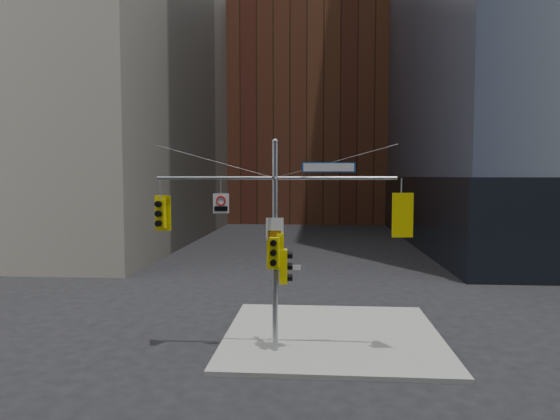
# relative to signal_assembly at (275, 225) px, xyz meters

# --- Properties ---
(ground) EXTENTS (160.00, 160.00, 0.00)m
(ground) POSITION_rel_signal_assembly_xyz_m (0.00, -1.99, -4.42)
(ground) COLOR black
(ground) RESTS_ON ground
(sidewalk_corner) EXTENTS (8.00, 8.00, 0.15)m
(sidewalk_corner) POSITION_rel_signal_assembly_xyz_m (2.00, 2.01, -4.34)
(sidewalk_corner) COLOR gray
(sidewalk_corner) RESTS_ON ground
(brick_midrise) EXTENTS (26.00, 20.00, 28.00)m
(brick_midrise) POSITION_rel_signal_assembly_xyz_m (0.00, 56.01, 9.58)
(brick_midrise) COLOR brown
(brick_midrise) RESTS_ON ground
(signal_assembly) EXTENTS (8.00, 0.80, 7.30)m
(signal_assembly) POSITION_rel_signal_assembly_xyz_m (0.00, 0.00, 0.00)
(signal_assembly) COLOR gray
(signal_assembly) RESTS_ON ground
(traffic_light_west_arm) EXTENTS (0.58, 0.49, 1.21)m
(traffic_light_west_arm) POSITION_rel_signal_assembly_xyz_m (-3.90, 0.01, 0.38)
(traffic_light_west_arm) COLOR yellow
(traffic_light_west_arm) RESTS_ON ground
(traffic_light_east_arm) EXTENTS (0.69, 0.58, 1.45)m
(traffic_light_east_arm) POSITION_rel_signal_assembly_xyz_m (4.14, 0.00, 0.38)
(traffic_light_east_arm) COLOR yellow
(traffic_light_east_arm) RESTS_ON ground
(traffic_light_pole_side) EXTENTS (0.46, 0.39, 1.15)m
(traffic_light_pole_side) POSITION_rel_signal_assembly_xyz_m (0.33, 0.01, -1.38)
(traffic_light_pole_side) COLOR yellow
(traffic_light_pole_side) RESTS_ON ground
(traffic_light_pole_front) EXTENTS (0.57, 0.48, 1.20)m
(traffic_light_pole_front) POSITION_rel_signal_assembly_xyz_m (0.00, -0.27, -0.86)
(traffic_light_pole_front) COLOR yellow
(traffic_light_pole_front) RESTS_ON ground
(street_sign_blade) EXTENTS (1.77, 0.18, 0.34)m
(street_sign_blade) POSITION_rel_signal_assembly_xyz_m (1.78, 0.00, 1.93)
(street_sign_blade) COLOR navy
(street_sign_blade) RESTS_ON ground
(regulatory_sign_arm) EXTENTS (0.53, 0.09, 0.67)m
(regulatory_sign_arm) POSITION_rel_signal_assembly_xyz_m (-1.82, -0.02, 0.75)
(regulatory_sign_arm) COLOR silver
(regulatory_sign_arm) RESTS_ON ground
(regulatory_sign_pole) EXTENTS (0.58, 0.08, 0.76)m
(regulatory_sign_pole) POSITION_rel_signal_assembly_xyz_m (0.00, -0.11, -0.13)
(regulatory_sign_pole) COLOR silver
(regulatory_sign_pole) RESTS_ON ground
(street_blade_ew) EXTENTS (0.82, 0.11, 0.16)m
(street_blade_ew) POSITION_rel_signal_assembly_xyz_m (0.45, 0.01, -1.41)
(street_blade_ew) COLOR silver
(street_blade_ew) RESTS_ON ground
(street_blade_ns) EXTENTS (0.12, 0.76, 0.15)m
(street_blade_ns) POSITION_rel_signal_assembly_xyz_m (0.00, 0.46, -1.64)
(street_blade_ns) COLOR #145926
(street_blade_ns) RESTS_ON ground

